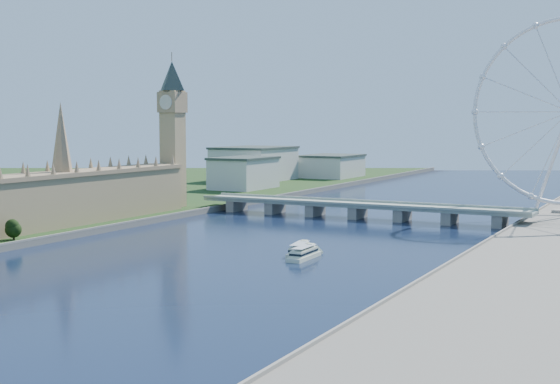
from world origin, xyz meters
The scene contains 6 objects.
parliament_range centered at (-128.00, 170.00, 18.48)m, with size 24.00×200.00×70.00m.
big_ben centered at (-128.00, 278.00, 66.57)m, with size 20.02×20.02×110.00m.
westminster_bridge centered at (0.00, 300.00, 6.63)m, with size 220.00×22.00×9.50m.
city_skyline centered at (39.22, 560.08, 16.96)m, with size 505.00×280.00×32.00m.
tour_boat_near centered at (28.29, 157.46, 0.00)m, with size 6.98×27.45×6.04m, color beige, non-canonical shape.
tour_boat_far centered at (34.53, 148.95, 0.00)m, with size 7.07×27.76×6.11m, color beige, non-canonical shape.
Camera 1 is at (185.05, -163.69, 61.28)m, focal length 50.00 mm.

